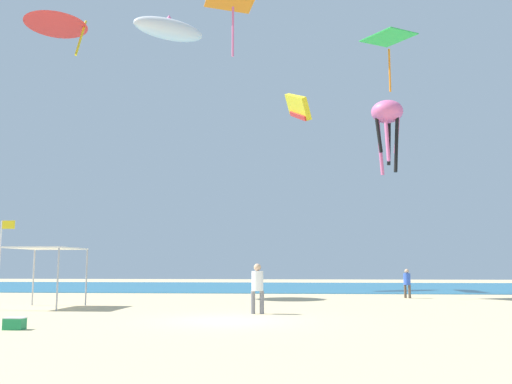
{
  "coord_description": "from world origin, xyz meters",
  "views": [
    {
      "loc": [
        2.39,
        -18.82,
        1.84
      ],
      "look_at": [
        0.41,
        6.58,
        5.21
      ],
      "focal_mm": 39.01,
      "sensor_mm": 36.0,
      "label": 1
    }
  ],
  "objects": [
    {
      "name": "kite_delta_red",
      "position": [
        -12.53,
        12.91,
        16.96
      ],
      "size": [
        3.89,
        3.91,
        3.03
      ],
      "rotation": [
        0.0,
        0.0,
        3.12
      ],
      "color": "red"
    },
    {
      "name": "person_leftmost",
      "position": [
        8.45,
        13.59,
        0.96
      ],
      "size": [
        0.39,
        0.39,
        1.63
      ],
      "rotation": [
        0.0,
        0.0,
        2.32
      ],
      "color": "brown",
      "rests_on": "ground"
    },
    {
      "name": "kite_inflatable_white",
      "position": [
        -8.0,
        23.4,
        20.84
      ],
      "size": [
        5.98,
        4.89,
        2.27
      ],
      "rotation": [
        0.0,
        0.0,
        0.59
      ],
      "color": "white"
    },
    {
      "name": "kite_diamond_green",
      "position": [
        6.33,
        4.5,
        11.49
      ],
      "size": [
        2.52,
        2.52,
        2.53
      ],
      "rotation": [
        0.0,
        0.0,
        2.26
      ],
      "color": "green"
    },
    {
      "name": "person_near_tent",
      "position": [
        0.76,
        2.72,
        1.12
      ],
      "size": [
        0.51,
        0.45,
        1.9
      ],
      "rotation": [
        0.0,
        0.0,
        0.01
      ],
      "color": "slate",
      "rests_on": "ground"
    },
    {
      "name": "ground",
      "position": [
        0.0,
        0.0,
        -0.05
      ],
      "size": [
        110.0,
        110.0,
        0.1
      ],
      "primitive_type": "cube",
      "color": "#D1BA8C"
    },
    {
      "name": "kite_parafoil_yellow",
      "position": [
        2.35,
        22.42,
        13.83
      ],
      "size": [
        2.08,
        5.67,
        3.47
      ],
      "rotation": [
        0.0,
        0.0,
        4.98
      ],
      "color": "yellow"
    },
    {
      "name": "ocean_strip",
      "position": [
        0.0,
        29.24,
        0.01
      ],
      "size": [
        110.0,
        22.9,
        0.03
      ],
      "primitive_type": "cube",
      "color": "#1E6B93",
      "rests_on": "ground"
    },
    {
      "name": "canopy_tent",
      "position": [
        -8.74,
        4.94,
        2.47
      ],
      "size": [
        2.61,
        3.15,
        2.62
      ],
      "color": "#B2B2B7",
      "rests_on": "ground"
    },
    {
      "name": "cooler_box",
      "position": [
        -5.83,
        -3.04,
        0.18
      ],
      "size": [
        0.57,
        0.37,
        0.35
      ],
      "color": "#1E8C4C",
      "rests_on": "ground"
    },
    {
      "name": "banner_flag",
      "position": [
        -10.09,
        3.71,
        2.23
      ],
      "size": [
        0.61,
        0.06,
        3.72
      ],
      "color": "silver",
      "rests_on": "ground"
    },
    {
      "name": "kite_octopus_pink",
      "position": [
        8.58,
        19.43,
        12.19
      ],
      "size": [
        2.7,
        2.7,
        5.18
      ],
      "rotation": [
        0.0,
        0.0,
        0.28
      ],
      "color": "pink"
    }
  ]
}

